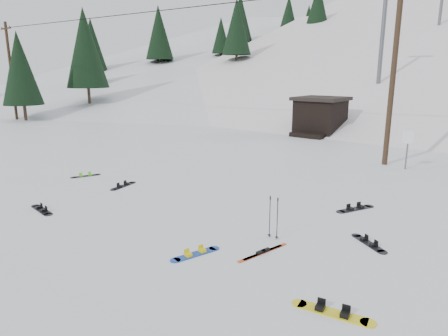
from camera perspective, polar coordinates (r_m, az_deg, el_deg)
The scene contains 17 objects.
ground at distance 11.25m, azimuth -11.95°, elevation -10.64°, with size 200.00×200.00×0.00m, color white.
ridge_left at distance 71.68m, azimuth 0.11°, elevation 1.14°, with size 34.00×85.00×38.00m, color white.
treeline_left at distance 62.76m, azimuth -3.12°, elevation 9.48°, with size 20.00×64.00×10.00m, color black, non-canonical shape.
utility_pole at distance 21.22m, azimuth 23.08°, elevation 12.91°, with size 2.00×0.26×9.00m.
utility_pole_left at distance 43.69m, azimuth -28.15°, elevation 12.25°, with size 2.00×0.26×9.00m.
trail_sign at distance 20.78m, azimuth 24.77°, elevation 3.28°, with size 0.50×0.09×1.85m.
lift_hut at distance 30.42m, azimuth 13.55°, elevation 7.25°, with size 3.40×4.10×2.75m.
lift_tower_near at distance 38.42m, azimuth 21.75°, elevation 17.66°, with size 2.20×0.36×8.00m.
hero_snowboard at distance 10.47m, azimuth -4.11°, elevation -12.11°, with size 0.57×1.40×0.10m.
hero_skis at distance 10.58m, azimuth 5.58°, elevation -11.87°, with size 0.44×1.69×0.09m.
ski_poles at distance 11.26m, azimuth 7.09°, elevation -6.99°, with size 0.33×0.09×1.21m.
board_scatter_a at distance 14.87m, azimuth -24.60°, elevation -5.43°, with size 1.46×0.42×0.10m.
board_scatter_b at distance 16.80m, azimuth -14.20°, elevation -2.46°, with size 0.52×1.41×0.10m.
board_scatter_c at distance 18.88m, azimuth -19.16°, elevation -1.05°, with size 0.63×1.25×0.09m.
board_scatter_d at distance 11.72m, azimuth 19.97°, elevation -10.04°, with size 1.20×0.88×0.10m.
board_scatter_e at distance 8.48m, azimuth 15.21°, elevation -19.26°, with size 1.62×0.55×0.11m.
board_scatter_f at distance 14.34m, azimuth 18.24°, elevation -5.52°, with size 0.83×1.47×0.11m.
Camera 1 is at (8.11, -6.32, 4.58)m, focal length 32.00 mm.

